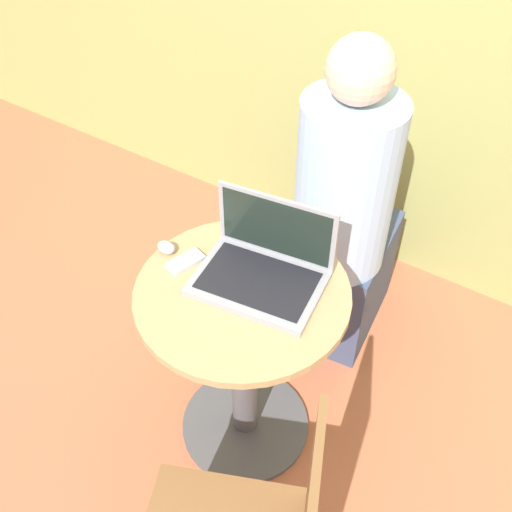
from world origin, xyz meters
TOP-DOWN VIEW (x-y plane):
  - ground_plane at (0.00, 0.00)m, footprint 12.00×12.00m
  - round_table at (0.00, 0.00)m, footprint 0.61×0.61m
  - laptop at (0.02, 0.08)m, footprint 0.38×0.29m
  - cell_phone at (-0.20, 0.00)m, footprint 0.08×0.12m
  - computer_mouse at (-0.27, 0.01)m, footprint 0.06×0.04m
  - person_seated at (0.04, 0.58)m, footprint 0.36×0.52m

SIDE VIEW (x-z plane):
  - ground_plane at x=0.00m, z-range 0.00..0.00m
  - round_table at x=0.00m, z-range 0.10..0.81m
  - person_seated at x=0.04m, z-range -0.10..1.16m
  - cell_phone at x=-0.20m, z-range 0.72..0.73m
  - computer_mouse at x=-0.27m, z-range 0.72..0.75m
  - laptop at x=0.02m, z-range 0.65..0.87m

